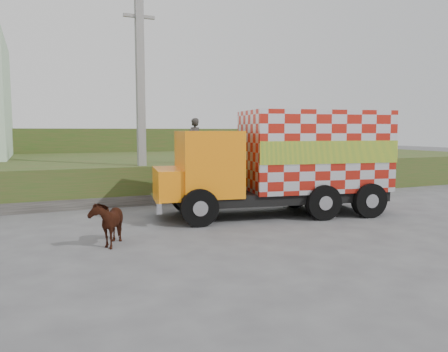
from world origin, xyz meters
name	(u,v)px	position (x,y,z in m)	size (l,w,h in m)	color
ground	(208,223)	(0.00, 0.00, 0.00)	(120.00, 120.00, 0.00)	#474749
embankment	(138,172)	(0.00, 10.00, 0.75)	(40.00, 12.00, 1.50)	#2B511B
embankment_far	(103,149)	(0.00, 22.00, 1.50)	(40.00, 12.00, 3.00)	#2B511B
retaining_strip	(119,201)	(-2.00, 4.20, 0.20)	(16.00, 0.50, 0.40)	#595651
utility_pole	(141,99)	(-1.00, 4.60, 4.08)	(1.20, 0.30, 8.00)	gray
cargo_truck	(285,162)	(2.96, 0.37, 1.82)	(8.23, 3.86, 3.54)	black
cow	(108,222)	(-3.25, -1.33, 0.58)	(0.63, 1.38, 1.17)	#381E0E
pedestrian	(194,141)	(1.27, 4.80, 2.45)	(0.69, 0.45, 1.89)	#2F2C2A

